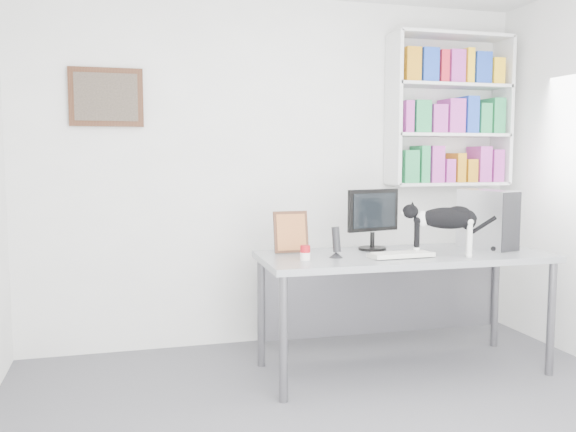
% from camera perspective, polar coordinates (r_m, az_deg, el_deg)
% --- Properties ---
extents(room, '(4.01, 4.01, 2.70)m').
position_cam_1_polar(room, '(2.93, 9.06, 3.10)').
color(room, '#535358').
rests_on(room, ground).
extents(bookshelf, '(1.03, 0.28, 1.24)m').
position_cam_1_polar(bookshelf, '(5.23, 14.87, 9.53)').
color(bookshelf, silver).
rests_on(bookshelf, room).
extents(wall_art, '(0.52, 0.04, 0.42)m').
position_cam_1_polar(wall_art, '(4.66, -16.64, 10.61)').
color(wall_art, '#462A16').
rests_on(wall_art, room).
extents(desk, '(1.98, 0.80, 0.82)m').
position_cam_1_polar(desk, '(4.30, 10.72, -8.85)').
color(desk, gray).
rests_on(desk, room).
extents(monitor, '(0.44, 0.28, 0.44)m').
position_cam_1_polar(monitor, '(4.32, 7.92, -0.28)').
color(monitor, black).
rests_on(monitor, desk).
extents(keyboard, '(0.43, 0.18, 0.03)m').
position_cam_1_polar(keyboard, '(4.05, 10.52, -3.59)').
color(keyboard, beige).
rests_on(keyboard, desk).
extents(pc_tower, '(0.28, 0.45, 0.42)m').
position_cam_1_polar(pc_tower, '(4.57, 18.14, -0.30)').
color(pc_tower, '#B2B2B7').
rests_on(pc_tower, desk).
extents(speaker, '(0.11, 0.11, 0.21)m').
position_cam_1_polar(speaker, '(3.97, 4.53, -2.40)').
color(speaker, black).
rests_on(speaker, desk).
extents(leaning_print, '(0.24, 0.10, 0.29)m').
position_cam_1_polar(leaning_print, '(4.16, 0.27, -1.43)').
color(leaning_print, '#462A16').
rests_on(leaning_print, desk).
extents(soup_can, '(0.07, 0.07, 0.09)m').
position_cam_1_polar(soup_can, '(3.87, 1.62, -3.45)').
color(soup_can, '#A90E17').
rests_on(soup_can, desk).
extents(cat, '(0.56, 0.37, 0.34)m').
position_cam_1_polar(cat, '(4.16, 14.48, -1.32)').
color(cat, black).
rests_on(cat, desk).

